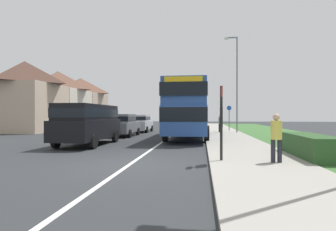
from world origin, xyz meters
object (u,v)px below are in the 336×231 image
pedestrian_walking_away (221,122)px  street_lamp_mid (236,79)px  parked_van_black (89,121)px  pedestrian_at_stop (276,136)px  parked_car_silver (140,123)px  bus_stop_sign (221,118)px  parked_car_grey (123,124)px  double_decker_bus (188,108)px  cycle_route_sign (229,117)px

pedestrian_walking_away → street_lamp_mid: size_ratio=0.20×
parked_van_black → pedestrian_at_stop: (8.45, -5.11, -0.32)m
parked_van_black → pedestrian_walking_away: bearing=53.1°
parked_car_silver → pedestrian_walking_away: pedestrian_walking_away is taller
bus_stop_sign → street_lamp_mid: (2.29, 14.86, 3.21)m
pedestrian_at_stop → parked_car_silver: bearing=116.4°
parked_car_grey → street_lamp_mid: street_lamp_mid is taller
double_decker_bus → pedestrian_walking_away: (2.61, 5.15, -1.17)m
double_decker_bus → street_lamp_mid: 6.71m
parked_van_black → bus_stop_sign: 8.33m
parked_car_grey → pedestrian_at_stop: 13.91m
pedestrian_at_stop → pedestrian_walking_away: (-0.70, 15.43, 0.00)m
double_decker_bus → street_lamp_mid: street_lamp_mid is taller
street_lamp_mid → cycle_route_sign: bearing=95.9°
parked_van_black → parked_car_grey: parked_van_black is taller
pedestrian_at_stop → cycle_route_sign: cycle_route_sign is taller
cycle_route_sign → bus_stop_sign: bearing=-96.4°
double_decker_bus → parked_van_black: (-5.14, -5.17, -0.84)m
double_decker_bus → pedestrian_at_stop: (3.31, -10.28, -1.17)m
parked_car_silver → cycle_route_sign: 8.60m
bus_stop_sign → pedestrian_walking_away: bearing=86.2°
pedestrian_walking_away → bus_stop_sign: 15.26m
parked_car_grey → street_lamp_mid: 10.47m
pedestrian_at_stop → bus_stop_sign: bus_stop_sign is taller
bus_stop_sign → street_lamp_mid: bearing=81.2°
pedestrian_at_stop → cycle_route_sign: bearing=89.1°
parked_van_black → bus_stop_sign: bearing=-36.0°
parked_car_grey → bus_stop_sign: (6.63, -10.92, 0.61)m
pedestrian_walking_away → bus_stop_sign: bus_stop_sign is taller
parked_car_silver → street_lamp_mid: bearing=-8.6°
parked_van_black → parked_car_grey: 6.04m
double_decker_bus → bus_stop_sign: (1.60, -10.06, -0.60)m
pedestrian_at_stop → cycle_route_sign: size_ratio=0.66×
double_decker_bus → parked_van_black: bearing=-134.9°
parked_car_silver → street_lamp_mid: 9.64m
double_decker_bus → pedestrian_at_stop: 10.86m
pedestrian_walking_away → street_lamp_mid: bearing=-15.4°
double_decker_bus → pedestrian_walking_away: 5.89m
parked_car_silver → cycle_route_sign: bearing=10.1°
parked_car_grey → street_lamp_mid: size_ratio=0.50×
parked_car_grey → pedestrian_at_stop: (8.34, -11.14, 0.05)m
pedestrian_walking_away → cycle_route_sign: size_ratio=0.66×
bus_stop_sign → pedestrian_at_stop: bearing=-7.4°
double_decker_bus → parked_van_black: size_ratio=1.95×
parked_car_silver → bus_stop_sign: (6.45, -16.19, 0.64)m
pedestrian_at_stop → bus_stop_sign: (-1.71, 0.22, 0.56)m
parked_van_black → parked_car_grey: size_ratio=1.26×
cycle_route_sign → parked_van_black: bearing=-124.3°
double_decker_bus → cycle_route_sign: (3.60, 7.63, -0.71)m
parked_van_black → street_lamp_mid: bearing=47.8°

